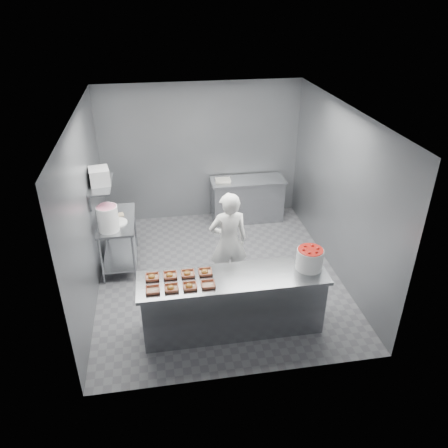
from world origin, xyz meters
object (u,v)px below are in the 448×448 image
Objects in this scene: worker at (229,242)px; tray_2 at (190,286)px; service_counter at (233,303)px; tray_3 at (208,284)px; tray_5 at (170,275)px; prep_table at (118,235)px; tray_7 at (205,272)px; back_counter at (247,200)px; glaze_bucket at (108,218)px; strawberry_tub at (310,258)px; appliance at (99,176)px; tray_6 at (188,274)px; tray_1 at (171,288)px; tray_4 at (152,277)px; tray_0 at (153,290)px.

tray_2 is at bearing 54.11° from worker.
service_counter is 1.08m from worker.
tray_3 reaches higher than service_counter.
tray_5 reaches higher than service_counter.
tray_7 reaches higher than prep_table.
tray_7 is at bearing -54.55° from prep_table.
glaze_bucket is (-2.64, -1.67, 0.67)m from back_counter.
strawberry_tub is 1.06× the size of appliance.
tray_2 is 0.24m from tray_3.
prep_table is 3.37m from strawberry_tub.
tray_6 is 0.51× the size of strawberry_tub.
tray_7 is at bearing 158.53° from service_counter.
strawberry_tub is at bearing -35.05° from prep_table.
tray_1 is 1.00× the size of tray_5.
tray_4 is 1.60m from glaze_bucket.
strawberry_tub is (1.08, 0.03, 0.61)m from service_counter.
tray_4 and tray_6 have the same top height.
tray_0 is 1.00× the size of tray_2.
tray_3 is at bearing 0.00° from tray_1.
tray_7 reaches higher than back_counter.
tray_1 is 1.95m from glaze_bucket.
appliance reaches higher than tray_2.
tray_1 is at bearing -49.95° from tray_4.
tray_2 is 1.00× the size of tray_5.
tray_4 is 0.72m from tray_7.
tray_0 is at bearing -74.77° from prep_table.
back_counter is 3.48m from tray_6.
service_counter is 0.78m from tray_6.
tray_0 is 2.17m from strawberry_tub.
back_counter is 3.39m from tray_7.
tray_5 reaches higher than tray_0.
worker is (1.76, -0.95, 0.25)m from prep_table.
tray_7 is at bearing 90.61° from tray_3.
strawberry_tub is at bearing -3.22° from tray_5.
tray_4 is 2.09m from appliance.
back_counter is at bearing 57.45° from tray_4.
prep_table is 6.40× the size of tray_2.
prep_table is 2.02m from worker.
tray_2 reaches higher than tray_0.
back_counter is at bearing 27.01° from prep_table.
prep_table is at bearing 121.65° from tray_3.
tray_0 is 0.24m from tray_1.
tray_3 is at bearing -64.97° from appliance.
tray_0 is 1.00× the size of tray_4.
tray_2 and tray_6 have the same top height.
tray_6 is at bearing 46.29° from worker.
tray_0 reaches higher than back_counter.
prep_table is 2.01m from tray_5.
appliance is (-0.98, 1.80, 0.77)m from tray_5.
prep_table is 6.40× the size of tray_1.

